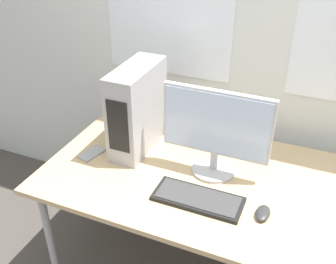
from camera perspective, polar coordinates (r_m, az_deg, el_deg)
The scene contains 7 objects.
wall_back at distance 2.24m, azimuth 13.87°, elevation 14.85°, with size 8.00×0.07×2.70m.
desk at distance 2.01m, azimuth 8.16°, elevation -8.02°, with size 1.84×0.94×0.73m.
pc_tower at distance 2.11m, azimuth -4.49°, elevation 3.41°, with size 0.16×0.42×0.47m.
monitor_main at distance 1.90m, azimuth 6.99°, elevation 0.32°, with size 0.54×0.22×0.46m.
keyboard at distance 1.85m, azimuth 4.37°, elevation -9.61°, with size 0.42×0.17×0.02m.
mouse at distance 1.82m, azimuth 13.60°, elevation -11.37°, with size 0.06×0.11×0.03m.
cell_phone at distance 2.19m, azimuth -11.02°, elevation -3.07°, with size 0.11×0.16×0.01m.
Camera 1 is at (0.34, -1.06, 1.96)m, focal length 42.00 mm.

